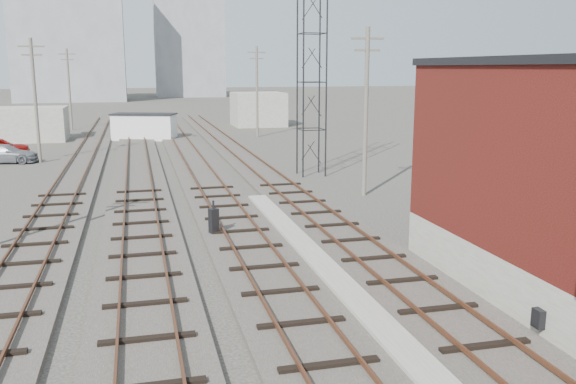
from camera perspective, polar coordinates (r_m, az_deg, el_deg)
name	(u,v)px	position (r m, az deg, el deg)	size (l,w,h in m)	color
ground	(191,136)	(63.44, -9.02, 5.16)	(320.00, 320.00, 0.00)	#282621
track_right	(254,166)	(43.12, -3.16, 2.47)	(3.20, 90.00, 0.39)	#332D28
track_mid_right	(198,168)	(42.56, -8.46, 2.24)	(3.20, 90.00, 0.39)	#332D28
track_mid_left	(138,170)	(42.37, -13.85, 1.99)	(3.20, 90.00, 0.39)	#332D28
track_left	(76,173)	(42.55, -19.24, 1.72)	(3.20, 90.00, 0.39)	#332D28
platform_curb	(345,291)	(19.11, 5.36, -9.23)	(0.90, 28.00, 0.26)	gray
lattice_tower	(312,58)	(39.40, 2.24, 12.42)	(1.60, 1.60, 15.00)	black
utility_pole_left_b	(35,97)	(48.37, -22.58, 8.19)	(1.80, 0.24, 9.00)	#595147
utility_pole_left_c	(69,87)	(73.19, -19.80, 9.23)	(1.80, 0.24, 9.00)	#595147
utility_pole_right_a	(366,108)	(33.15, 7.31, 7.83)	(1.80, 0.24, 9.00)	#595147
utility_pole_right_b	(257,89)	(62.04, -2.92, 9.59)	(1.80, 0.24, 9.00)	#595147
apartment_left	(69,28)	(138.62, -19.84, 14.23)	(22.00, 14.00, 30.00)	gray
apartment_right	(189,42)	(153.54, -9.27, 13.67)	(16.00, 12.00, 26.00)	gray
shed_left	(23,124)	(63.91, -23.58, 5.83)	(8.00, 5.00, 3.20)	gray
shed_right	(258,109)	(74.42, -2.81, 7.75)	(6.00, 6.00, 4.00)	gray
switch_stand	(214,221)	(25.27, -6.96, -2.76)	(0.44, 0.44, 1.46)	black
site_trailer	(144,127)	(61.24, -13.30, 5.98)	(6.60, 4.44, 2.56)	silver
car_grey	(5,154)	(49.54, -25.00, 3.26)	(1.92, 4.73, 1.37)	gray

